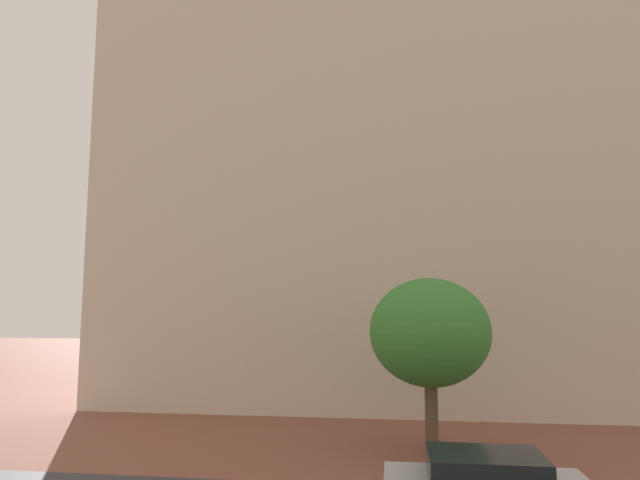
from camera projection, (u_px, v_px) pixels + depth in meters
landmark_building at (400, 170)px, 28.84m from camera, size 28.53×13.25×35.51m
tree_curb_far at (430, 333)px, 16.56m from camera, size 3.65×3.65×5.26m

